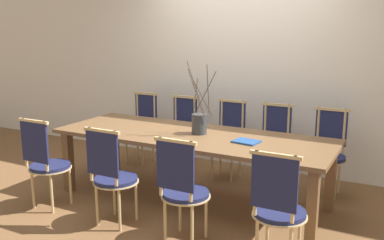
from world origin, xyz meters
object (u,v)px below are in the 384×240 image
Objects in this scene: dining_table at (192,141)px; vase_centerpiece at (199,123)px; book_stack at (246,142)px; chair_far_center at (228,137)px; chair_near_center at (183,188)px.

vase_centerpiece is (0.06, 0.05, 0.19)m from dining_table.
dining_table is 0.62m from book_stack.
vase_centerpiece reaches higher than chair_far_center.
book_stack is at bearing 73.28° from chair_near_center.
chair_near_center is at bearing 100.79° from chair_far_center.
chair_far_center reaches higher than book_stack.
book_stack reaches higher than dining_table.
chair_near_center reaches higher than book_stack.
dining_table is 3.07× the size of chair_near_center.
vase_centerpiece reaches higher than dining_table.
chair_near_center is at bearing -106.72° from book_stack.
chair_near_center reaches higher than dining_table.
chair_far_center is 1.24× the size of vase_centerpiece.
dining_table is 0.95m from chair_near_center.
dining_table is at bearing 87.37° from chair_far_center.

